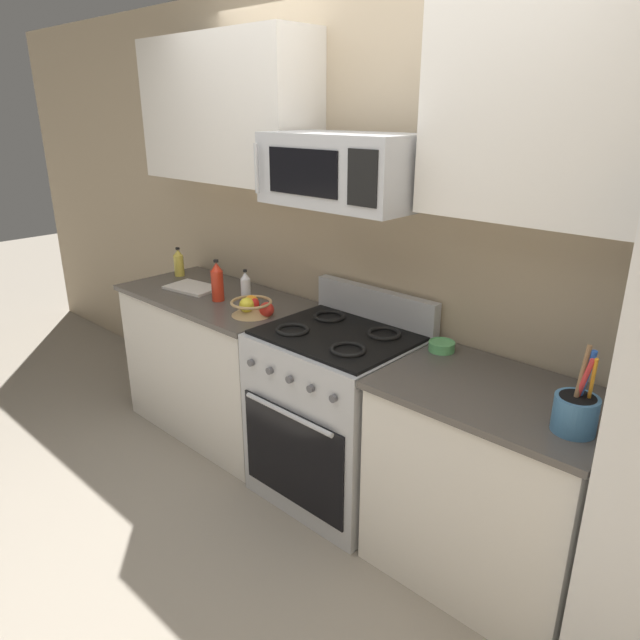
% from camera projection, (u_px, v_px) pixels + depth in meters
% --- Properties ---
extents(ground_plane, '(16.00, 16.00, 0.00)m').
position_uv_depth(ground_plane, '(237.00, 557.00, 2.71)').
color(ground_plane, gray).
extents(wall_back, '(8.00, 0.10, 2.60)m').
position_uv_depth(wall_back, '(389.00, 246.00, 3.01)').
color(wall_back, tan).
rests_on(wall_back, ground).
extents(counter_left, '(1.24, 0.65, 0.91)m').
position_uv_depth(counter_left, '(218.00, 362.00, 3.68)').
color(counter_left, silver).
rests_on(counter_left, ground).
extents(range_oven, '(0.76, 0.69, 1.09)m').
position_uv_depth(range_oven, '(337.00, 414.00, 3.03)').
color(range_oven, '#B2B5BA').
rests_on(range_oven, ground).
extents(counter_right, '(0.94, 0.65, 0.91)m').
position_uv_depth(counter_right, '(487.00, 485.00, 2.48)').
color(counter_right, silver).
rests_on(counter_right, ground).
extents(microwave, '(0.75, 0.44, 0.32)m').
position_uv_depth(microwave, '(344.00, 170.00, 2.62)').
color(microwave, '#B2B5BA').
extents(upper_cabinets_left, '(1.23, 0.34, 0.78)m').
position_uv_depth(upper_cabinets_left, '(226.00, 110.00, 3.28)').
color(upper_cabinets_left, silver).
extents(upper_cabinets_right, '(0.93, 0.34, 0.78)m').
position_uv_depth(upper_cabinets_right, '(553.00, 111.00, 2.08)').
color(upper_cabinets_right, silver).
extents(utensil_crock, '(0.15, 0.15, 0.32)m').
position_uv_depth(utensil_crock, '(576.00, 412.00, 2.01)').
color(utensil_crock, teal).
rests_on(utensil_crock, counter_right).
extents(fruit_basket, '(0.23, 0.23, 0.11)m').
position_uv_depth(fruit_basket, '(251.00, 306.00, 3.15)').
color(fruit_basket, tan).
rests_on(fruit_basket, counter_left).
extents(apple_loose, '(0.08, 0.08, 0.08)m').
position_uv_depth(apple_loose, '(267.00, 310.00, 3.13)').
color(apple_loose, red).
rests_on(apple_loose, counter_left).
extents(cutting_board, '(0.35, 0.26, 0.02)m').
position_uv_depth(cutting_board, '(193.00, 288.00, 3.62)').
color(cutting_board, silver).
rests_on(cutting_board, counter_left).
extents(bottle_oil, '(0.07, 0.07, 0.19)m').
position_uv_depth(bottle_oil, '(179.00, 263.00, 3.88)').
color(bottle_oil, gold).
rests_on(bottle_oil, counter_left).
extents(bottle_hot_sauce, '(0.07, 0.07, 0.25)m').
position_uv_depth(bottle_hot_sauce, '(217.00, 282.00, 3.37)').
color(bottle_hot_sauce, red).
rests_on(bottle_hot_sauce, counter_left).
extents(bottle_vinegar, '(0.06, 0.06, 0.20)m').
position_uv_depth(bottle_vinegar, '(246.00, 287.00, 3.34)').
color(bottle_vinegar, silver).
rests_on(bottle_vinegar, counter_left).
extents(prep_bowl, '(0.12, 0.12, 0.05)m').
position_uv_depth(prep_bowl, '(442.00, 346.00, 2.69)').
color(prep_bowl, '#59AD66').
rests_on(prep_bowl, counter_right).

